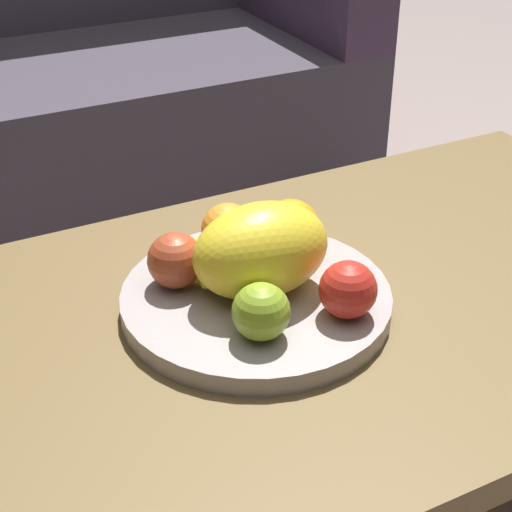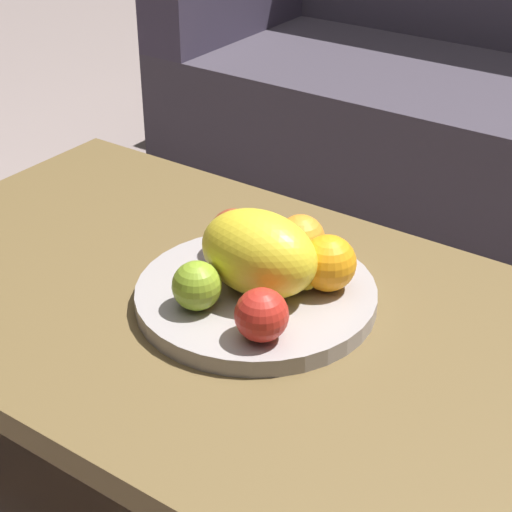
% 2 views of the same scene
% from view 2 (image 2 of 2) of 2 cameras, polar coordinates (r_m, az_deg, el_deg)
% --- Properties ---
extents(coffee_table, '(1.25, 0.65, 0.41)m').
position_cam_2_polar(coffee_table, '(1.16, 0.45, -5.91)').
color(coffee_table, brown).
rests_on(coffee_table, ground_plane).
extents(couch, '(1.70, 0.70, 0.90)m').
position_cam_2_polar(couch, '(2.22, 16.56, 9.27)').
color(couch, '#3C3540').
rests_on(couch, ground_plane).
extents(fruit_bowl, '(0.33, 0.33, 0.03)m').
position_cam_2_polar(fruit_bowl, '(1.16, 0.00, -2.66)').
color(fruit_bowl, '#9B9291').
rests_on(fruit_bowl, coffee_table).
extents(melon_large_front, '(0.17, 0.12, 0.11)m').
position_cam_2_polar(melon_large_front, '(1.12, 0.19, 0.19)').
color(melon_large_front, yellow).
rests_on(melon_large_front, fruit_bowl).
extents(orange_front, '(0.08, 0.08, 0.08)m').
position_cam_2_polar(orange_front, '(1.14, 4.84, -0.48)').
color(orange_front, orange).
rests_on(orange_front, fruit_bowl).
extents(orange_left, '(0.07, 0.07, 0.07)m').
position_cam_2_polar(orange_left, '(1.20, 3.00, 1.16)').
color(orange_left, orange).
rests_on(orange_left, fruit_bowl).
extents(apple_front, '(0.07, 0.07, 0.07)m').
position_cam_2_polar(apple_front, '(1.10, -3.98, -2.00)').
color(apple_front, olive).
rests_on(apple_front, fruit_bowl).
extents(apple_left, '(0.07, 0.07, 0.07)m').
position_cam_2_polar(apple_left, '(1.04, 0.38, -3.97)').
color(apple_left, red).
rests_on(apple_left, fruit_bowl).
extents(apple_right, '(0.07, 0.07, 0.07)m').
position_cam_2_polar(apple_right, '(1.22, -1.49, 1.59)').
color(apple_right, '#A64126').
rests_on(apple_right, fruit_bowl).
extents(banana_bunch, '(0.16, 0.09, 0.06)m').
position_cam_2_polar(banana_bunch, '(1.17, 1.37, -0.05)').
color(banana_bunch, gold).
rests_on(banana_bunch, fruit_bowl).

